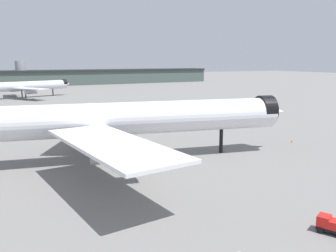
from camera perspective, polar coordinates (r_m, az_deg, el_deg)
name	(u,v)px	position (r m, az deg, el deg)	size (l,w,h in m)	color
ground	(150,162)	(67.42, -2.91, -5.70)	(900.00, 900.00, 0.00)	slate
airliner_near_gate	(123,119)	(67.26, -7.25, 1.05)	(68.67, 62.01, 17.83)	white
airliner_far_taxiway	(27,86)	(195.85, -21.66, 5.96)	(46.85, 41.77, 13.35)	silver
terminal_building	(98,77)	(295.47, -11.07, 7.78)	(189.47, 27.86, 18.43)	#475651
baggage_tug_wing	(332,225)	(44.37, 24.75, -14.16)	(2.99, 3.58, 1.85)	black
traffic_cone_near_nose	(292,141)	(87.43, 19.20, -2.30)	(0.51, 0.51, 0.63)	#F2600C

